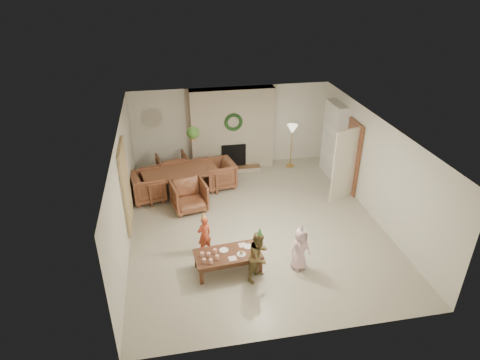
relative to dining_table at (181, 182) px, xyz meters
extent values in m
plane|color=#B7B29E|center=(1.70, -1.87, -0.35)|extent=(7.00, 7.00, 0.00)
plane|color=white|center=(1.70, -1.87, 2.15)|extent=(7.00, 7.00, 0.00)
plane|color=silver|center=(1.70, 1.63, 0.90)|extent=(7.00, 0.00, 7.00)
plane|color=silver|center=(1.70, -5.37, 0.90)|extent=(7.00, 0.00, 7.00)
plane|color=silver|center=(-1.30, -1.87, 0.90)|extent=(0.00, 7.00, 7.00)
plane|color=silver|center=(4.70, -1.87, 0.90)|extent=(0.00, 7.00, 7.00)
cube|color=#602919|center=(1.70, 1.43, 0.90)|extent=(2.50, 0.40, 2.50)
cube|color=brown|center=(1.70, 1.08, -0.29)|extent=(1.60, 0.30, 0.12)
cube|color=black|center=(1.70, 1.25, 0.10)|extent=(0.75, 0.12, 0.75)
torus|color=#153918|center=(1.70, 1.20, 1.20)|extent=(0.54, 0.10, 0.54)
cylinder|color=gold|center=(3.49, 1.13, -0.34)|extent=(0.26, 0.26, 0.03)
cylinder|color=gold|center=(3.49, 1.13, 0.29)|extent=(0.03, 0.03, 1.23)
cone|color=beige|center=(3.49, 1.13, 0.88)|extent=(0.33, 0.33, 0.27)
cube|color=white|center=(4.54, 0.43, 0.75)|extent=(0.30, 1.00, 2.20)
cube|color=white|center=(4.52, 0.43, 0.10)|extent=(0.30, 0.92, 0.03)
cube|color=white|center=(4.52, 0.43, 0.50)|extent=(0.30, 0.92, 0.03)
cube|color=white|center=(4.52, 0.43, 0.90)|extent=(0.30, 0.92, 0.03)
cube|color=white|center=(4.52, 0.43, 1.30)|extent=(0.30, 0.92, 0.03)
cube|color=#B52131|center=(4.50, 0.28, 0.24)|extent=(0.20, 0.40, 0.24)
cube|color=navy|center=(4.50, 0.48, 0.64)|extent=(0.20, 0.44, 0.24)
cube|color=#B97E27|center=(4.50, 0.33, 1.03)|extent=(0.20, 0.36, 0.22)
cube|color=brown|center=(4.66, -0.67, 0.67)|extent=(0.05, 0.86, 2.04)
cube|color=beige|center=(4.28, -1.05, 0.65)|extent=(0.77, 0.32, 2.00)
cube|color=#C4B78A|center=(-1.26, -1.67, 0.90)|extent=(0.06, 1.20, 2.00)
imported|color=brown|center=(0.00, 0.00, 0.00)|extent=(2.19, 1.49, 0.71)
imported|color=brown|center=(0.17, -0.87, 0.04)|extent=(0.99, 1.01, 0.78)
imported|color=brown|center=(-0.17, 0.87, 0.04)|extent=(0.99, 1.01, 0.78)
imported|color=brown|center=(-0.87, -0.17, 0.04)|extent=(1.01, 0.99, 0.78)
imported|color=brown|center=(1.09, 0.22, 0.04)|extent=(1.01, 0.99, 0.78)
cylinder|color=tan|center=(0.40, -0.37, 1.80)|extent=(0.01, 0.01, 0.70)
cylinder|color=#975731|center=(0.40, -0.37, 1.45)|extent=(0.16, 0.16, 0.12)
sphere|color=#234617|center=(0.40, -0.37, 1.57)|extent=(0.32, 0.32, 0.32)
cube|color=#512C1B|center=(0.78, -3.43, 0.03)|extent=(1.42, 0.80, 0.06)
cube|color=#512C1B|center=(0.78, -3.43, -0.04)|extent=(1.30, 0.69, 0.08)
cube|color=#512C1B|center=(0.19, -3.76, -0.18)|extent=(0.08, 0.08, 0.36)
cube|color=#512C1B|center=(1.42, -3.65, -0.18)|extent=(0.08, 0.08, 0.36)
cube|color=#512C1B|center=(0.14, -3.21, -0.18)|extent=(0.08, 0.08, 0.36)
cube|color=#512C1B|center=(1.37, -3.10, -0.18)|extent=(0.08, 0.08, 0.36)
cylinder|color=white|center=(0.27, -3.63, 0.11)|extent=(0.08, 0.08, 0.09)
cylinder|color=white|center=(0.25, -3.42, 0.11)|extent=(0.08, 0.08, 0.09)
cylinder|color=white|center=(0.40, -3.67, 0.11)|extent=(0.08, 0.08, 0.09)
cylinder|color=white|center=(0.38, -3.46, 0.11)|extent=(0.08, 0.08, 0.09)
cylinder|color=white|center=(0.54, -3.58, 0.11)|extent=(0.08, 0.08, 0.09)
cylinder|color=white|center=(0.52, -3.37, 0.11)|extent=(0.08, 0.08, 0.09)
cylinder|color=white|center=(0.72, -3.31, 0.07)|extent=(0.20, 0.20, 0.01)
cylinder|color=white|center=(1.05, -3.51, 0.07)|extent=(0.20, 0.20, 0.01)
cylinder|color=white|center=(1.24, -3.28, 0.07)|extent=(0.20, 0.20, 0.01)
sphere|color=tan|center=(1.05, -3.51, 0.11)|extent=(0.08, 0.08, 0.07)
cube|color=beige|center=(0.85, -3.61, 0.07)|extent=(0.17, 0.17, 0.01)
cube|color=beige|center=(1.13, -3.21, 0.07)|extent=(0.17, 0.17, 0.01)
imported|color=#C6472A|center=(0.37, -2.75, 0.11)|extent=(0.40, 0.34, 0.92)
cone|color=#E5E04C|center=(0.37, -2.75, 0.60)|extent=(0.14, 0.14, 0.17)
imported|color=brown|center=(1.36, -3.79, 0.20)|extent=(0.67, 0.67, 1.10)
cone|color=#4AAC4F|center=(1.36, -3.79, 0.79)|extent=(0.17, 0.17, 0.18)
imported|color=#F5C4D4|center=(2.26, -3.64, 0.13)|extent=(0.55, 0.45, 0.97)
cone|color=silver|center=(2.26, -3.64, 0.65)|extent=(0.15, 0.15, 0.17)
camera|label=1|loc=(-0.21, -10.17, 5.39)|focal=30.95mm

